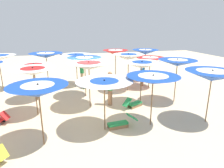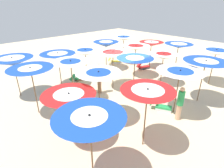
# 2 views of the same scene
# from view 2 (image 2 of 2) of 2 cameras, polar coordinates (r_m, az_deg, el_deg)

# --- Properties ---
(ground) EXTENTS (41.57, 41.57, 0.04)m
(ground) POSITION_cam_2_polar(r_m,az_deg,el_deg) (11.42, 3.13, -2.60)
(ground) COLOR beige
(beach_umbrella_0) EXTENTS (2.05, 2.05, 2.45)m
(beach_umbrella_0) POSITION_cam_2_polar(r_m,az_deg,el_deg) (16.46, 3.69, 14.22)
(beach_umbrella_0) COLOR brown
(beach_umbrella_0) RESTS_ON ground
(beach_umbrella_1) EXTENTS (2.05, 2.05, 2.35)m
(beach_umbrella_1) POSITION_cam_2_polar(r_m,az_deg,el_deg) (14.83, -1.91, 12.53)
(beach_umbrella_1) COLOR brown
(beach_umbrella_1) RESTS_ON ground
(beach_umbrella_2) EXTENTS (2.28, 2.28, 2.19)m
(beach_umbrella_2) POSITION_cam_2_polar(r_m,az_deg,el_deg) (13.03, -8.49, 9.93)
(beach_umbrella_2) COLOR brown
(beach_umbrella_2) RESTS_ON ground
(beach_umbrella_3) EXTENTS (2.21, 2.21, 2.29)m
(beach_umbrella_3) POSITION_cam_2_polar(r_m,az_deg,el_deg) (12.08, -16.78, 8.53)
(beach_umbrella_3) COLOR brown
(beach_umbrella_3) RESTS_ON ground
(beach_umbrella_4) EXTENTS (2.25, 2.25, 2.43)m
(beach_umbrella_4) POSITION_cam_2_polar(r_m,az_deg,el_deg) (11.56, -28.99, 6.25)
(beach_umbrella_4) COLOR brown
(beach_umbrella_4) RESTS_ON ground
(beach_umbrella_5) EXTENTS (1.97, 1.97, 2.28)m
(beach_umbrella_5) POSITION_cam_2_polar(r_m,az_deg,el_deg) (15.40, 12.37, 12.34)
(beach_umbrella_5) COLOR brown
(beach_umbrella_5) RESTS_ON ground
(beach_umbrella_6) EXTENTS (2.07, 2.07, 2.41)m
(beach_umbrella_6) POSITION_cam_2_polar(r_m,az_deg,el_deg) (13.30, 7.52, 11.38)
(beach_umbrella_6) COLOR brown
(beach_umbrella_6) RESTS_ON ground
(beach_umbrella_7) EXTENTS (2.27, 2.27, 2.49)m
(beach_umbrella_7) POSITION_cam_2_polar(r_m,az_deg,el_deg) (11.14, 0.30, 9.24)
(beach_umbrella_7) COLOR brown
(beach_umbrella_7) RESTS_ON ground
(beach_umbrella_8) EXTENTS (2.03, 2.03, 2.44)m
(beach_umbrella_8) POSITION_cam_2_polar(r_m,az_deg,el_deg) (9.77, -12.95, 6.14)
(beach_umbrella_8) COLOR brown
(beach_umbrella_8) RESTS_ON ground
(beach_umbrella_9) EXTENTS (2.08, 2.08, 2.50)m
(beach_umbrella_9) POSITION_cam_2_polar(r_m,az_deg,el_deg) (9.16, -24.36, 3.64)
(beach_umbrella_9) COLOR brown
(beach_umbrella_9) RESTS_ON ground
(beach_umbrella_10) EXTENTS (2.07, 2.07, 2.43)m
(beach_umbrella_10) POSITION_cam_2_polar(r_m,az_deg,el_deg) (14.55, 20.35, 11.33)
(beach_umbrella_10) COLOR brown
(beach_umbrella_10) RESTS_ON ground
(beach_umbrella_11) EXTENTS (1.91, 1.91, 2.20)m
(beach_umbrella_11) POSITION_cam_2_polar(r_m,az_deg,el_deg) (12.33, 16.02, 8.46)
(beach_umbrella_11) COLOR brown
(beach_umbrella_11) RESTS_ON ground
(beach_umbrella_12) EXTENTS (2.04, 2.04, 2.49)m
(beach_umbrella_12) POSITION_cam_2_polar(r_m,az_deg,el_deg) (10.00, 7.26, 7.44)
(beach_umbrella_12) COLOR brown
(beach_umbrella_12) RESTS_ON ground
(beach_umbrella_13) EXTENTS (2.01, 2.01, 2.53)m
(beach_umbrella_13) POSITION_cam_2_polar(r_m,az_deg,el_deg) (7.81, -4.26, 2.42)
(beach_umbrella_13) COLOR brown
(beach_umbrella_13) RESTS_ON ground
(beach_umbrella_14) EXTENTS (2.02, 2.02, 2.21)m
(beach_umbrella_14) POSITION_cam_2_polar(r_m,az_deg,el_deg) (6.83, -13.43, -4.23)
(beach_umbrella_14) COLOR brown
(beach_umbrella_14) RESTS_ON ground
(beach_umbrella_15) EXTENTS (2.14, 2.14, 2.47)m
(beach_umbrella_15) POSITION_cam_2_polar(r_m,az_deg,el_deg) (13.49, 30.16, 8.72)
(beach_umbrella_15) COLOR brown
(beach_umbrella_15) RESTS_ON ground
(beach_umbrella_16) EXTENTS (2.30, 2.30, 2.46)m
(beach_umbrella_16) POSITION_cam_2_polar(r_m,az_deg,el_deg) (10.69, 27.51, 5.66)
(beach_umbrella_16) COLOR brown
(beach_umbrella_16) RESTS_ON ground
(beach_umbrella_17) EXTENTS (2.21, 2.21, 2.34)m
(beach_umbrella_17) POSITION_cam_2_polar(r_m,az_deg,el_deg) (9.03, 20.71, 3.01)
(beach_umbrella_17) COLOR brown
(beach_umbrella_17) RESTS_ON ground
(beach_umbrella_18) EXTENTS (1.93, 1.93, 2.52)m
(beach_umbrella_18) POSITION_cam_2_polar(r_m,az_deg,el_deg) (6.40, 11.15, -3.17)
(beach_umbrella_18) COLOR brown
(beach_umbrella_18) RESTS_ON ground
(beach_umbrella_19) EXTENTS (2.04, 2.04, 2.50)m
(beach_umbrella_19) POSITION_cam_2_polar(r_m,az_deg,el_deg) (5.03, -7.07, -11.71)
(beach_umbrella_19) COLOR brown
(beach_umbrella_19) RESTS_ON ground
(lounger_0) EXTENTS (0.85, 1.18, 0.61)m
(lounger_0) POSITION_cam_2_polar(r_m,az_deg,el_deg) (9.85, 15.49, -6.87)
(lounger_0) COLOR silver
(lounger_0) RESTS_ON ground
(lounger_1) EXTENTS (1.35, 0.41, 0.57)m
(lounger_1) POSITION_cam_2_polar(r_m,az_deg,el_deg) (13.21, -10.42, 2.00)
(lounger_1) COLOR olive
(lounger_1) RESTS_ON ground
(lounger_2) EXTENTS (1.25, 0.71, 0.58)m
(lounger_2) POSITION_cam_2_polar(r_m,az_deg,el_deg) (15.46, 10.00, 5.43)
(lounger_2) COLOR #333338
(lounger_2) RESTS_ON ground
(lounger_3) EXTENTS (1.37, 0.74, 0.60)m
(lounger_3) POSITION_cam_2_polar(r_m,az_deg,el_deg) (15.51, 20.89, 4.24)
(lounger_3) COLOR #333338
(lounger_3) RESTS_ON ground
(lounger_4) EXTENTS (1.26, 0.83, 0.61)m
(lounger_4) POSITION_cam_2_polar(r_m,az_deg,el_deg) (11.11, -10.58, -2.53)
(lounger_4) COLOR olive
(lounger_4) RESTS_ON ground
(lounger_5) EXTENTS (1.15, 0.99, 0.64)m
(lounger_5) POSITION_cam_2_polar(r_m,az_deg,el_deg) (16.72, 1.00, 7.30)
(lounger_5) COLOR silver
(lounger_5) RESTS_ON ground
(beachgoer_0) EXTENTS (0.30, 0.30, 1.64)m
(beachgoer_0) POSITION_cam_2_polar(r_m,az_deg,el_deg) (7.25, -8.32, -12.62)
(beachgoer_0) COLOR #A3704C
(beachgoer_0) RESTS_ON ground
(beachgoer_1) EXTENTS (0.30, 0.30, 1.73)m
(beachgoer_1) POSITION_cam_2_polar(r_m,az_deg,el_deg) (9.03, 20.79, -5.63)
(beachgoer_1) COLOR #D8A87F
(beachgoer_1) RESTS_ON ground
(beachgoer_2) EXTENTS (0.30, 0.30, 1.88)m
(beachgoer_2) POSITION_cam_2_polar(r_m,az_deg,el_deg) (10.89, -4.07, 1.87)
(beachgoer_2) COLOR #A3704C
(beachgoer_2) RESTS_ON ground
(beach_ball) EXTENTS (0.29, 0.29, 0.29)m
(beach_ball) POSITION_cam_2_polar(r_m,az_deg,el_deg) (16.24, -13.81, 5.82)
(beach_ball) COLOR yellow
(beach_ball) RESTS_ON ground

